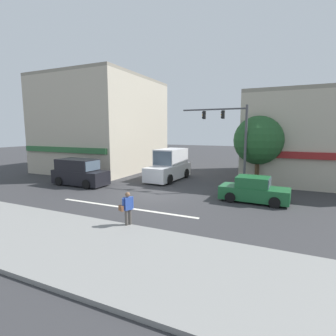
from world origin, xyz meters
name	(u,v)px	position (x,y,z in m)	size (l,w,h in m)	color
ground_plane	(153,194)	(0.00, 0.00, 0.00)	(120.00, 120.00, 0.00)	#333335
lane_marking_stripe	(124,207)	(0.00, -3.50, 0.00)	(9.00, 0.24, 0.01)	silver
sidewalk_curb	(54,239)	(0.00, -8.50, 0.08)	(40.00, 5.00, 0.16)	gray
building_left_block	(103,125)	(-10.85, 8.58, 5.01)	(10.51, 12.04, 10.03)	#B7AD99
building_right_corner	(318,137)	(10.79, 11.31, 3.79)	(11.93, 11.52, 7.58)	#B7AD99
street_tree	(258,140)	(6.26, 5.48, 3.65)	(3.72, 3.72, 5.52)	#4C3823
utility_pole_near_left	(96,138)	(-8.89, 4.96, 3.66)	(1.40, 0.22, 7.03)	brown
traffic_light_mast	(232,134)	(4.59, 3.76, 4.18)	(4.89, 0.24, 6.20)	#47474C
box_truck_approaching_near	(169,166)	(-1.24, 5.54, 1.25)	(2.42, 5.68, 2.75)	silver
van_waiting_far	(80,173)	(-6.87, 0.32, 1.01)	(4.62, 2.09, 2.11)	black
sedan_crossing_rightbound	(254,191)	(6.60, 0.90, 0.71)	(4.17, 2.02, 1.58)	#1E6033
pedestrian_foreground_with_bag	(127,208)	(1.96, -6.11, 0.95)	(0.51, 0.64, 1.67)	#4C4742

